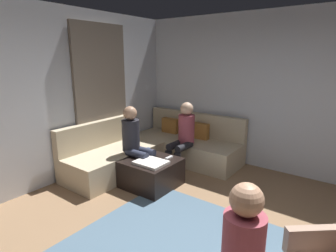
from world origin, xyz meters
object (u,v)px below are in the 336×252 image
game_remote (169,158)px  person_on_couch_side (135,141)px  ottoman (151,173)px  coffee_mug (148,151)px  person_on_couch_back (183,134)px  sectional_couch (156,150)px

game_remote → person_on_couch_side: 0.60m
ottoman → coffee_mug: bearing=140.7°
game_remote → person_on_couch_back: person_on_couch_back is taller
person_on_couch_side → ottoman: bearing=85.3°
coffee_mug → game_remote: (0.40, 0.04, -0.04)m
sectional_couch → coffee_mug: sectional_couch is taller
game_remote → person_on_couch_side: size_ratio=0.12×
game_remote → person_on_couch_back: size_ratio=0.12×
coffee_mug → game_remote: bearing=5.7°
coffee_mug → person_on_couch_back: 0.70m
sectional_couch → person_on_couch_back: bearing=5.7°
sectional_couch → person_on_couch_side: (0.15, -0.71, 0.38)m
ottoman → person_on_couch_back: bearing=85.5°
person_on_couch_back → ottoman: bearing=85.5°
sectional_couch → person_on_couch_side: person_on_couch_side is taller
ottoman → coffee_mug: 0.38m
sectional_couch → game_remote: sectional_couch is taller
coffee_mug → person_on_couch_side: 0.27m
person_on_couch_back → coffee_mug: bearing=65.2°
sectional_couch → ottoman: sectional_couch is taller
game_remote → person_on_couch_back: bearing=101.8°
ottoman → person_on_couch_side: (-0.34, 0.03, 0.45)m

